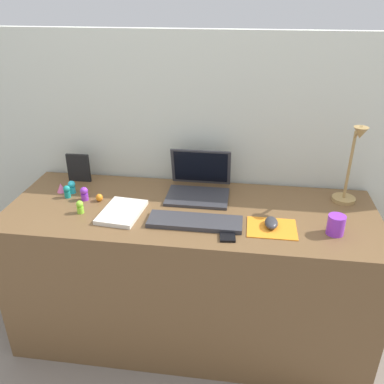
{
  "coord_description": "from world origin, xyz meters",
  "views": [
    {
      "loc": [
        0.24,
        -1.64,
        1.66
      ],
      "look_at": [
        0.01,
        0.0,
        0.83
      ],
      "focal_mm": 38.25,
      "sensor_mm": 36.0,
      "label": 1
    }
  ],
  "objects_px": {
    "laptop": "(199,183)",
    "toy_figurine_pink": "(61,188)",
    "toy_figurine_cyan": "(72,187)",
    "toy_figurine_orange": "(99,198)",
    "picture_frame": "(79,168)",
    "toy_figurine_teal": "(67,191)",
    "mouse": "(271,223)",
    "desk_lamp": "(351,167)",
    "toy_figurine_lime": "(80,207)",
    "coffee_mug": "(336,225)",
    "cell_phone": "(227,233)",
    "keyboard": "(195,222)",
    "notebook_pad": "(122,212)",
    "toy_figurine_purple": "(84,193)"
  },
  "relations": [
    {
      "from": "notebook_pad",
      "to": "toy_figurine_pink",
      "type": "relative_size",
      "value": 5.13
    },
    {
      "from": "desk_lamp",
      "to": "toy_figurine_purple",
      "type": "height_order",
      "value": "desk_lamp"
    },
    {
      "from": "toy_figurine_pink",
      "to": "toy_figurine_cyan",
      "type": "bearing_deg",
      "value": -3.2
    },
    {
      "from": "desk_lamp",
      "to": "toy_figurine_lime",
      "type": "bearing_deg",
      "value": -167.85
    },
    {
      "from": "coffee_mug",
      "to": "mouse",
      "type": "bearing_deg",
      "value": 176.33
    },
    {
      "from": "laptop",
      "to": "toy_figurine_pink",
      "type": "xyz_separation_m",
      "value": [
        -0.69,
        -0.08,
        -0.03
      ]
    },
    {
      "from": "keyboard",
      "to": "mouse",
      "type": "xyz_separation_m",
      "value": [
        0.33,
        0.02,
        0.01
      ]
    },
    {
      "from": "desk_lamp",
      "to": "toy_figurine_cyan",
      "type": "xyz_separation_m",
      "value": [
        -1.33,
        -0.07,
        -0.15
      ]
    },
    {
      "from": "coffee_mug",
      "to": "toy_figurine_pink",
      "type": "relative_size",
      "value": 1.81
    },
    {
      "from": "picture_frame",
      "to": "toy_figurine_pink",
      "type": "xyz_separation_m",
      "value": [
        -0.04,
        -0.14,
        -0.05
      ]
    },
    {
      "from": "laptop",
      "to": "coffee_mug",
      "type": "bearing_deg",
      "value": -25.97
    },
    {
      "from": "notebook_pad",
      "to": "toy_figurine_purple",
      "type": "relative_size",
      "value": 3.58
    },
    {
      "from": "notebook_pad",
      "to": "toy_figurine_orange",
      "type": "bearing_deg",
      "value": 148.75
    },
    {
      "from": "coffee_mug",
      "to": "toy_figurine_cyan",
      "type": "height_order",
      "value": "coffee_mug"
    },
    {
      "from": "notebook_pad",
      "to": "keyboard",
      "type": "bearing_deg",
      "value": -1.08
    },
    {
      "from": "notebook_pad",
      "to": "toy_figurine_teal",
      "type": "relative_size",
      "value": 3.81
    },
    {
      "from": "toy_figurine_purple",
      "to": "toy_figurine_teal",
      "type": "xyz_separation_m",
      "value": [
        -0.09,
        0.01,
        -0.0
      ]
    },
    {
      "from": "toy_figurine_cyan",
      "to": "toy_figurine_pink",
      "type": "xyz_separation_m",
      "value": [
        -0.06,
        0.0,
        -0.01
      ]
    },
    {
      "from": "cell_phone",
      "to": "toy_figurine_pink",
      "type": "distance_m",
      "value": 0.9
    },
    {
      "from": "toy_figurine_cyan",
      "to": "toy_figurine_orange",
      "type": "bearing_deg",
      "value": -21.71
    },
    {
      "from": "picture_frame",
      "to": "coffee_mug",
      "type": "relative_size",
      "value": 1.77
    },
    {
      "from": "mouse",
      "to": "coffee_mug",
      "type": "xyz_separation_m",
      "value": [
        0.26,
        -0.02,
        0.02
      ]
    },
    {
      "from": "desk_lamp",
      "to": "notebook_pad",
      "type": "height_order",
      "value": "desk_lamp"
    },
    {
      "from": "laptop",
      "to": "toy_figurine_orange",
      "type": "bearing_deg",
      "value": -161.83
    },
    {
      "from": "toy_figurine_lime",
      "to": "cell_phone",
      "type": "bearing_deg",
      "value": -7.42
    },
    {
      "from": "keyboard",
      "to": "toy_figurine_pink",
      "type": "relative_size",
      "value": 8.77
    },
    {
      "from": "laptop",
      "to": "coffee_mug",
      "type": "relative_size",
      "value": 3.54
    },
    {
      "from": "toy_figurine_purple",
      "to": "toy_figurine_teal",
      "type": "relative_size",
      "value": 1.06
    },
    {
      "from": "picture_frame",
      "to": "toy_figurine_teal",
      "type": "height_order",
      "value": "picture_frame"
    },
    {
      "from": "toy_figurine_purple",
      "to": "desk_lamp",
      "type": "bearing_deg",
      "value": 6.23
    },
    {
      "from": "desk_lamp",
      "to": "coffee_mug",
      "type": "bearing_deg",
      "value": -108.15
    },
    {
      "from": "cell_phone",
      "to": "desk_lamp",
      "type": "height_order",
      "value": "desk_lamp"
    },
    {
      "from": "picture_frame",
      "to": "toy_figurine_purple",
      "type": "xyz_separation_m",
      "value": [
        0.11,
        -0.2,
        -0.04
      ]
    },
    {
      "from": "toy_figurine_teal",
      "to": "keyboard",
      "type": "bearing_deg",
      "value": -13.92
    },
    {
      "from": "coffee_mug",
      "to": "toy_figurine_purple",
      "type": "distance_m",
      "value": 1.16
    },
    {
      "from": "laptop",
      "to": "toy_figurine_lime",
      "type": "bearing_deg",
      "value": -151.63
    },
    {
      "from": "picture_frame",
      "to": "laptop",
      "type": "bearing_deg",
      "value": -4.85
    },
    {
      "from": "toy_figurine_lime",
      "to": "toy_figurine_orange",
      "type": "distance_m",
      "value": 0.13
    },
    {
      "from": "notebook_pad",
      "to": "toy_figurine_teal",
      "type": "distance_m",
      "value": 0.33
    },
    {
      "from": "toy_figurine_teal",
      "to": "toy_figurine_cyan",
      "type": "bearing_deg",
      "value": 85.53
    },
    {
      "from": "laptop",
      "to": "mouse",
      "type": "relative_size",
      "value": 3.12
    },
    {
      "from": "toy_figurine_lime",
      "to": "toy_figurine_teal",
      "type": "xyz_separation_m",
      "value": [
        -0.12,
        0.14,
        0.0
      ]
    },
    {
      "from": "notebook_pad",
      "to": "toy_figurine_lime",
      "type": "height_order",
      "value": "toy_figurine_lime"
    },
    {
      "from": "cell_phone",
      "to": "toy_figurine_orange",
      "type": "bearing_deg",
      "value": 155.72
    },
    {
      "from": "toy_figurine_pink",
      "to": "toy_figurine_orange",
      "type": "bearing_deg",
      "value": -17.02
    },
    {
      "from": "keyboard",
      "to": "toy_figurine_pink",
      "type": "height_order",
      "value": "toy_figurine_pink"
    },
    {
      "from": "laptop",
      "to": "toy_figurine_orange",
      "type": "distance_m",
      "value": 0.49
    },
    {
      "from": "notebook_pad",
      "to": "toy_figurine_teal",
      "type": "height_order",
      "value": "toy_figurine_teal"
    },
    {
      "from": "mouse",
      "to": "toy_figurine_orange",
      "type": "height_order",
      "value": "mouse"
    },
    {
      "from": "desk_lamp",
      "to": "toy_figurine_teal",
      "type": "bearing_deg",
      "value": -174.75
    }
  ]
}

